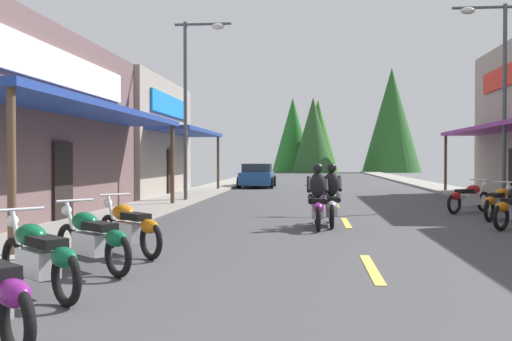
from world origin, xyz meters
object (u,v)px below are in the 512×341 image
(motorcycle_parked_right_5, at_px, (499,202))
(rider_cruising_lead, at_px, (318,201))
(motorcycle_parked_left_2, at_px, (92,238))
(rider_cruising_trailing, at_px, (331,200))
(parked_car_curbside, at_px, (257,176))
(motorcycle_parked_right_6, at_px, (469,197))
(motorcycle_parked_left_3, at_px, (129,226))
(streetlamp_right, at_px, (495,77))
(streetlamp_left, at_px, (193,87))
(motorcycle_parked_left_1, at_px, (39,256))

(motorcycle_parked_right_5, height_order, rider_cruising_lead, rider_cruising_lead)
(motorcycle_parked_left_2, bearing_deg, rider_cruising_trailing, -81.10)
(parked_car_curbside, bearing_deg, motorcycle_parked_left_2, 179.11)
(motorcycle_parked_right_6, height_order, motorcycle_parked_left_2, same)
(motorcycle_parked_left_3, relative_size, rider_cruising_trailing, 0.76)
(motorcycle_parked_left_3, bearing_deg, streetlamp_right, -87.69)
(motorcycle_parked_right_6, relative_size, rider_cruising_trailing, 0.79)
(motorcycle_parked_right_6, xyz_separation_m, parked_car_curbside, (-7.99, 15.57, 0.20))
(motorcycle_parked_right_6, height_order, motorcycle_parked_left_3, same)
(motorcycle_parked_left_2, bearing_deg, motorcycle_parked_right_5, -95.87)
(rider_cruising_lead, distance_m, parked_car_curbside, 20.26)
(rider_cruising_trailing, bearing_deg, motorcycle_parked_right_5, -66.54)
(streetlamp_left, xyz_separation_m, rider_cruising_lead, (4.60, -7.72, -3.76))
(motorcycle_parked_right_6, bearing_deg, rider_cruising_trailing, -179.19)
(motorcycle_parked_right_5, xyz_separation_m, motorcycle_parked_left_1, (-8.42, -9.69, 0.00))
(streetlamp_left, distance_m, motorcycle_parked_left_1, 15.48)
(motorcycle_parked_left_2, bearing_deg, parked_car_curbside, -50.12)
(streetlamp_right, bearing_deg, rider_cruising_lead, -132.95)
(motorcycle_parked_right_5, height_order, motorcycle_parked_left_1, same)
(motorcycle_parked_left_1, distance_m, motorcycle_parked_left_3, 3.08)
(streetlamp_left, height_order, rider_cruising_lead, streetlamp_left)
(motorcycle_parked_right_6, height_order, rider_cruising_lead, rider_cruising_lead)
(rider_cruising_trailing, bearing_deg, parked_car_curbside, 11.72)
(rider_cruising_trailing, bearing_deg, motorcycle_parked_right_6, -47.39)
(motorcycle_parked_right_5, relative_size, motorcycle_parked_right_6, 1.06)
(parked_car_curbside, bearing_deg, motorcycle_parked_right_6, -153.53)
(streetlamp_left, height_order, motorcycle_parked_left_2, streetlamp_left)
(motorcycle_parked_right_5, height_order, rider_cruising_trailing, rider_cruising_trailing)
(motorcycle_parked_left_2, distance_m, parked_car_curbside, 25.61)
(motorcycle_parked_left_3, bearing_deg, streetlamp_left, -40.10)
(motorcycle_parked_right_5, distance_m, motorcycle_parked_left_3, 10.60)
(streetlamp_right, bearing_deg, streetlamp_left, 173.85)
(motorcycle_parked_right_6, distance_m, rider_cruising_trailing, 5.79)
(motorcycle_parked_right_5, bearing_deg, rider_cruising_lead, 152.54)
(motorcycle_parked_left_3, bearing_deg, motorcycle_parked_left_1, 131.00)
(rider_cruising_lead, bearing_deg, motorcycle_parked_left_2, 148.16)
(motorcycle_parked_right_5, relative_size, rider_cruising_trailing, 0.84)
(motorcycle_parked_left_1, bearing_deg, rider_cruising_lead, -75.00)
(motorcycle_parked_left_1, xyz_separation_m, rider_cruising_trailing, (3.80, 7.78, 0.17))
(motorcycle_parked_left_3, xyz_separation_m, rider_cruising_lead, (3.30, 4.13, 0.17))
(motorcycle_parked_right_6, xyz_separation_m, rider_cruising_lead, (-4.68, -4.42, 0.17))
(motorcycle_parked_right_6, height_order, rider_cruising_trailing, rider_cruising_trailing)
(streetlamp_right, distance_m, motorcycle_parked_right_5, 5.81)
(motorcycle_parked_right_6, distance_m, parked_car_curbside, 17.51)
(streetlamp_right, height_order, motorcycle_parked_left_1, streetlamp_right)
(motorcycle_parked_right_6, bearing_deg, motorcycle_parked_left_1, -165.73)
(motorcycle_parked_right_5, bearing_deg, motorcycle_parked_right_6, 44.59)
(motorcycle_parked_left_2, relative_size, rider_cruising_lead, 0.79)
(streetlamp_right, bearing_deg, parked_car_curbside, 125.06)
(motorcycle_parked_right_5, bearing_deg, streetlamp_left, 97.37)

